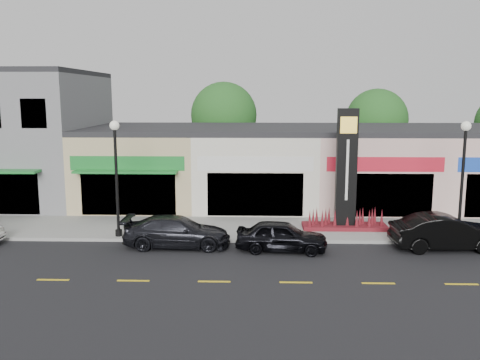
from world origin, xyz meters
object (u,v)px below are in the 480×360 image
(lamp_west_near, at_px, (116,167))
(car_black_sedan, at_px, (282,236))
(lamp_east_near, at_px, (463,168))
(car_black_conv, at_px, (446,232))
(pylon_sign, at_px, (346,187))
(car_dark_sedan, at_px, (177,232))

(lamp_west_near, bearing_deg, car_black_sedan, -12.35)
(lamp_east_near, xyz_separation_m, car_black_conv, (-1.04, -1.24, -2.69))
(lamp_east_near, relative_size, pylon_sign, 0.91)
(car_black_conv, bearing_deg, lamp_east_near, -42.79)
(pylon_sign, bearing_deg, car_dark_sedan, -160.34)
(pylon_sign, bearing_deg, lamp_east_near, -18.75)
(car_dark_sedan, bearing_deg, pylon_sign, -69.86)
(car_black_sedan, bearing_deg, car_dark_sedan, 88.85)
(car_black_conv, bearing_deg, car_black_sedan, 90.68)
(lamp_west_near, xyz_separation_m, car_dark_sedan, (2.97, -1.17, -2.78))
(car_dark_sedan, bearing_deg, lamp_east_near, -84.38)
(lamp_west_near, bearing_deg, pylon_sign, 8.77)
(car_dark_sedan, relative_size, car_black_conv, 1.01)
(lamp_east_near, height_order, car_black_sedan, lamp_east_near)
(lamp_east_near, bearing_deg, car_black_sedan, -168.62)
(car_dark_sedan, distance_m, car_black_sedan, 4.72)
(lamp_east_near, distance_m, car_black_sedan, 8.95)
(lamp_west_near, height_order, car_black_conv, lamp_west_near)
(lamp_west_near, relative_size, car_black_conv, 1.15)
(car_black_sedan, bearing_deg, pylon_sign, -39.65)
(pylon_sign, height_order, car_black_sedan, pylon_sign)
(pylon_sign, xyz_separation_m, car_black_sedan, (-3.34, -3.37, -1.60))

